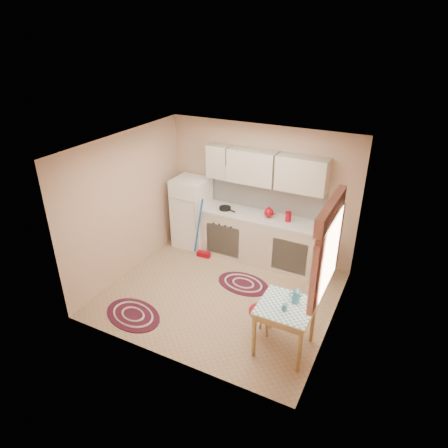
# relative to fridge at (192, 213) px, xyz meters

# --- Properties ---
(room_shell) EXTENTS (3.64, 3.60, 2.52)m
(room_shell) POSITION_rel_fridge_xyz_m (1.44, -1.01, 0.90)
(room_shell) COLOR tan
(room_shell) RESTS_ON ground
(fridge) EXTENTS (0.65, 0.60, 1.40)m
(fridge) POSITION_rel_fridge_xyz_m (0.00, 0.00, 0.00)
(fridge) COLOR white
(fridge) RESTS_ON ground
(broom) EXTENTS (0.29, 0.13, 1.20)m
(broom) POSITION_rel_fridge_xyz_m (0.45, -0.35, -0.10)
(broom) COLOR #1C5CB4
(broom) RESTS_ON ground
(base_cabinets) EXTENTS (2.25, 0.60, 0.88)m
(base_cabinets) POSITION_rel_fridge_xyz_m (1.44, 0.05, -0.26)
(base_cabinets) COLOR beige
(base_cabinets) RESTS_ON ground
(countertop) EXTENTS (2.27, 0.62, 0.04)m
(countertop) POSITION_rel_fridge_xyz_m (1.44, 0.05, 0.20)
(countertop) COLOR silver
(countertop) RESTS_ON base_cabinets
(frying_pan) EXTENTS (0.27, 0.27, 0.05)m
(frying_pan) POSITION_rel_fridge_xyz_m (0.73, 0.00, 0.24)
(frying_pan) COLOR black
(frying_pan) RESTS_ON countertop
(red_kettle) EXTENTS (0.22, 0.20, 0.19)m
(red_kettle) POSITION_rel_fridge_xyz_m (1.59, 0.05, 0.31)
(red_kettle) COLOR #960511
(red_kettle) RESTS_ON countertop
(red_canister) EXTENTS (0.12, 0.12, 0.16)m
(red_canister) POSITION_rel_fridge_xyz_m (1.95, 0.05, 0.30)
(red_canister) COLOR #960511
(red_canister) RESTS_ON countertop
(table) EXTENTS (0.72, 0.72, 0.72)m
(table) POSITION_rel_fridge_xyz_m (2.62, -1.97, -0.34)
(table) COLOR tan
(table) RESTS_ON ground
(stool) EXTENTS (0.41, 0.41, 0.42)m
(stool) POSITION_rel_fridge_xyz_m (2.24, -1.85, -0.49)
(stool) COLOR #960511
(stool) RESTS_ON ground
(coffee_pot) EXTENTS (0.14, 0.13, 0.25)m
(coffee_pot) POSITION_rel_fridge_xyz_m (2.71, -1.85, 0.15)
(coffee_pot) COLOR #29667E
(coffee_pot) RESTS_ON table
(mug) EXTENTS (0.09, 0.09, 0.10)m
(mug) POSITION_rel_fridge_xyz_m (2.64, -2.07, 0.07)
(mug) COLOR #29667E
(mug) RESTS_ON table
(rug_center) EXTENTS (1.00, 0.73, 0.02)m
(rug_center) POSITION_rel_fridge_xyz_m (1.51, -0.84, -0.69)
(rug_center) COLOR #67100B
(rug_center) RESTS_ON ground
(rug_left) EXTENTS (1.13, 0.89, 0.02)m
(rug_left) POSITION_rel_fridge_xyz_m (0.33, -2.36, -0.69)
(rug_left) COLOR #67100B
(rug_left) RESTS_ON ground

